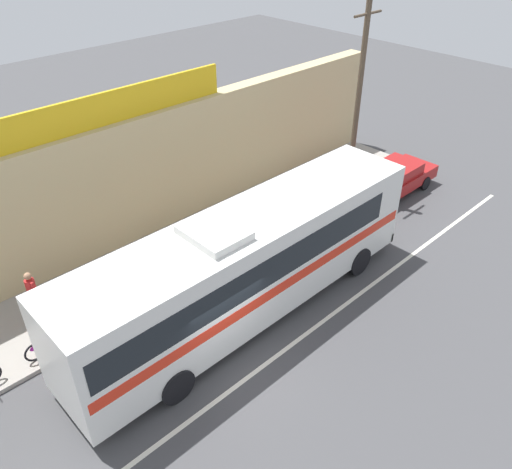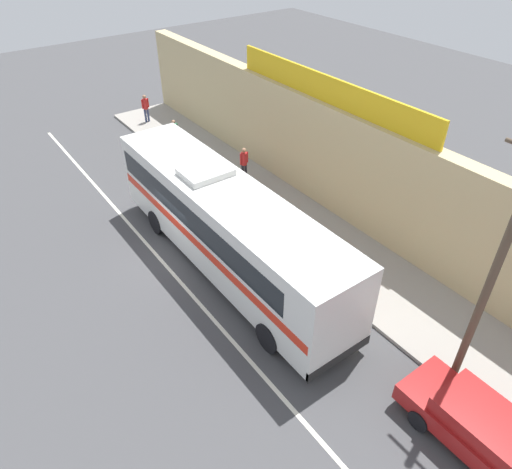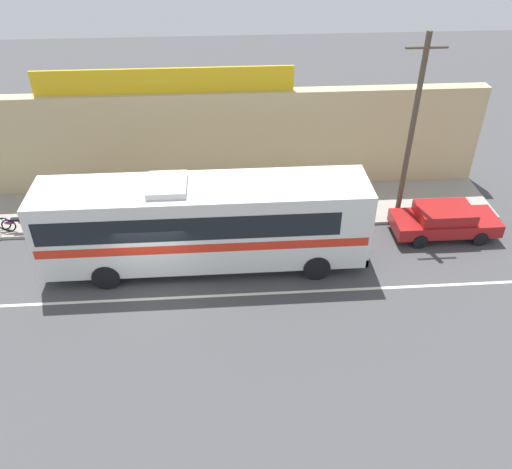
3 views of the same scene
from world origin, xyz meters
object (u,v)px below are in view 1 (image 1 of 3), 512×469
Objects in this scene: motorcycle_red at (54,339)px; pedestrian_far_right at (32,292)px; intercity_bus at (246,262)px; motorcycle_green at (94,316)px; utility_pole at (358,101)px; parked_car at (394,178)px.

pedestrian_far_right is at bearing 81.13° from motorcycle_red.
intercity_bus is 6.63× the size of motorcycle_green.
intercity_bus is 7.16× the size of pedestrian_far_right.
motorcycle_green is (-12.42, 0.12, -3.74)m from utility_pole.
intercity_bus reaches higher than parked_car.
motorcycle_red is at bearing -177.63° from motorcycle_green.
parked_car is 4.12m from utility_pole.
motorcycle_green is (1.32, 0.05, 0.00)m from motorcycle_red.
utility_pole is 14.24m from motorcycle_red.
utility_pole is (8.53, 2.55, 2.24)m from intercity_bus.
motorcycle_red is 0.99× the size of motorcycle_green.
intercity_bus is at bearing -34.39° from motorcycle_green.
motorcycle_red is at bearing 153.42° from intercity_bus.
intercity_bus is 6.71× the size of motorcycle_red.
pedestrian_far_right is (-13.47, 1.76, -3.15)m from utility_pole.
intercity_bus is at bearing -163.37° from utility_pole.
intercity_bus reaches higher than motorcycle_green.
utility_pole is at bearing -0.26° from motorcycle_red.
motorcycle_red is 1.82m from pedestrian_far_right.
utility_pole reaches higher than intercity_bus.
intercity_bus is 4.95m from motorcycle_green.
intercity_bus is at bearing -26.58° from motorcycle_red.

